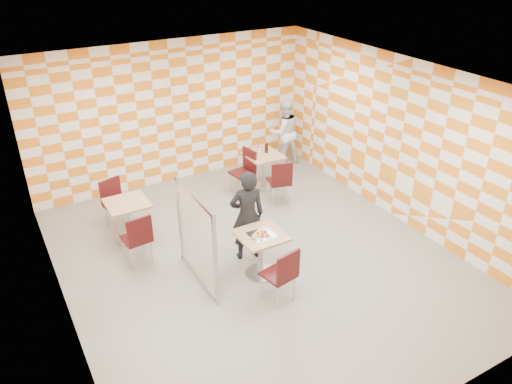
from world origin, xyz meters
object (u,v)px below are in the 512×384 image
second_table (264,165)px  chair_empty_near (138,236)px  partition (197,238)px  man_dark (247,215)px  empty_table (128,214)px  soda_bottle (266,148)px  man_white (284,132)px  sport_bottle (258,151)px  chair_empty_far (115,200)px  chair_second_side (245,168)px  chair_main_front (283,272)px  main_table (261,247)px  chair_second_front (280,179)px

second_table → chair_empty_near: 3.44m
partition → man_dark: man_dark is taller
empty_table → soda_bottle: (3.17, 0.64, 0.34)m
chair_empty_near → man_white: (4.20, 2.23, 0.23)m
sport_bottle → soda_bottle: soda_bottle is taller
soda_bottle → chair_empty_far: bearing=-178.9°
sport_bottle → chair_second_side: bearing=-176.5°
chair_second_side → second_table: bearing=-4.1°
chair_main_front → soda_bottle: soda_bottle is taller
main_table → man_dark: 0.61m
man_dark → chair_main_front: bearing=98.2°
sport_bottle → partition: bearing=-136.2°
partition → chair_empty_near: bearing=126.4°
empty_table → chair_main_front: size_ratio=0.81×
empty_table → soda_bottle: bearing=11.5°
empty_table → sport_bottle: bearing=11.8°
main_table → soda_bottle: size_ratio=3.26×
chair_second_front → soda_bottle: (0.19, 0.86, 0.31)m
chair_second_side → partition: (-2.08, -2.28, 0.25)m
chair_main_front → chair_second_side: (1.23, 3.35, 0.00)m
second_table → chair_second_front: size_ratio=0.81×
second_table → sport_bottle: bearing=154.6°
empty_table → chair_main_front: bearing=-62.8°
chair_empty_far → sport_bottle: 3.04m
partition → main_table: bearing=-19.4°
chair_main_front → main_table: bearing=84.6°
second_table → man_white: 1.38m
second_table → chair_second_front: chair_second_front is taller
second_table → chair_second_side: size_ratio=0.81×
man_dark → sport_bottle: 2.53m
sport_bottle → soda_bottle: bearing=7.9°
main_table → chair_second_side: size_ratio=0.81×
chair_empty_near → man_white: size_ratio=0.60×
chair_second_side → chair_second_front: bearing=-67.6°
second_table → chair_main_front: size_ratio=0.81×
second_table → man_white: man_white is taller
main_table → chair_second_side: (1.16, 2.61, 0.04)m
chair_main_front → sport_bottle: sport_bottle is taller
man_dark → man_white: 3.87m
chair_second_front → man_dark: bearing=-138.8°
chair_main_front → man_dark: (0.12, 1.28, 0.25)m
man_white → sport_bottle: 1.41m
chair_empty_far → sport_bottle: (3.03, 0.03, 0.29)m
chair_second_side → man_dark: 2.36m
chair_empty_near → man_dark: size_ratio=0.58×
sport_bottle → soda_bottle: 0.22m
man_white → soda_bottle: (-0.94, -0.78, 0.08)m
chair_second_side → chair_main_front: bearing=-110.1°
main_table → empty_table: (-1.49, 2.01, 0.00)m
man_dark → partition: bearing=25.7°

